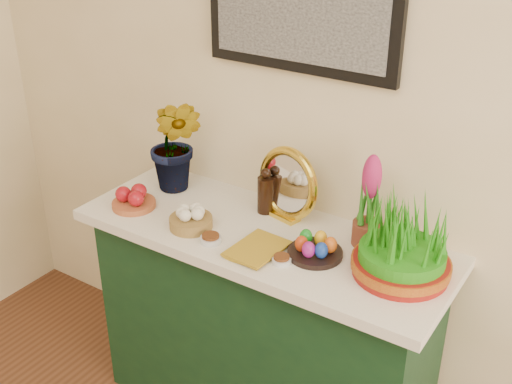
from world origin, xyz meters
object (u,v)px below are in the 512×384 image
at_px(hyacinth_green, 175,129).
at_px(book, 239,241).
at_px(sideboard, 263,332).
at_px(mirror, 288,185).
at_px(wheatgrass_sabzeh, 403,244).

height_order(hyacinth_green, book, hyacinth_green).
xyz_separation_m(sideboard, mirror, (0.02, 0.14, 0.60)).
height_order(hyacinth_green, mirror, hyacinth_green).
relative_size(hyacinth_green, book, 2.54).
height_order(mirror, book, mirror).
bearing_deg(sideboard, wheatgrass_sabzeh, 1.01).
relative_size(sideboard, mirror, 4.50).
relative_size(sideboard, wheatgrass_sabzeh, 4.04).
bearing_deg(sideboard, hyacinth_green, 168.98).
bearing_deg(wheatgrass_sabzeh, hyacinth_green, 175.23).
relative_size(hyacinth_green, mirror, 1.82).
xyz_separation_m(mirror, book, (-0.04, -0.26, -0.12)).
xyz_separation_m(hyacinth_green, mirror, (0.49, 0.04, -0.13)).
distance_m(sideboard, hyacinth_green, 0.87).
xyz_separation_m(hyacinth_green, book, (0.45, -0.22, -0.25)).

